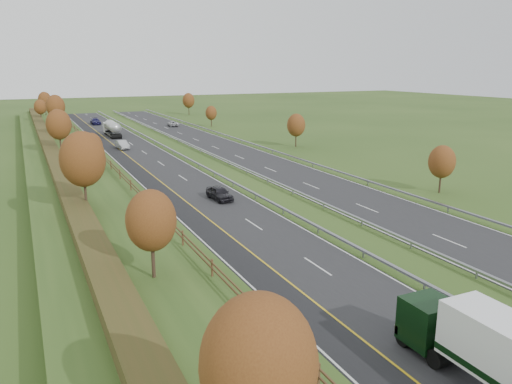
{
  "coord_description": "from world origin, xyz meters",
  "views": [
    {
      "loc": [
        -18.87,
        -20.28,
        15.37
      ],
      "look_at": [
        3.48,
        27.18,
        2.2
      ],
      "focal_mm": 35.0,
      "sensor_mm": 36.0,
      "label": 1
    }
  ],
  "objects_px": {
    "car_dark_near": "(220,193)",
    "car_small_far": "(95,121)",
    "road_tanker": "(112,128)",
    "car_oncoming": "(173,124)",
    "car_silver_mid": "(122,145)"
  },
  "relations": [
    {
      "from": "car_silver_mid",
      "to": "car_small_far",
      "type": "bearing_deg",
      "value": 83.64
    },
    {
      "from": "car_small_far",
      "to": "car_oncoming",
      "type": "distance_m",
      "value": 22.49
    },
    {
      "from": "car_dark_near",
      "to": "car_silver_mid",
      "type": "height_order",
      "value": "car_silver_mid"
    },
    {
      "from": "car_dark_near",
      "to": "car_oncoming",
      "type": "xyz_separation_m",
      "value": [
        16.15,
        76.2,
        -0.13
      ]
    },
    {
      "from": "car_silver_mid",
      "to": "car_oncoming",
      "type": "relative_size",
      "value": 1.01
    },
    {
      "from": "car_oncoming",
      "to": "car_silver_mid",
      "type": "bearing_deg",
      "value": 63.22
    },
    {
      "from": "road_tanker",
      "to": "car_dark_near",
      "type": "height_order",
      "value": "road_tanker"
    },
    {
      "from": "road_tanker",
      "to": "car_oncoming",
      "type": "height_order",
      "value": "road_tanker"
    },
    {
      "from": "car_dark_near",
      "to": "car_small_far",
      "type": "distance_m",
      "value": 89.74
    },
    {
      "from": "car_dark_near",
      "to": "car_oncoming",
      "type": "distance_m",
      "value": 77.89
    },
    {
      "from": "car_oncoming",
      "to": "car_small_far",
      "type": "bearing_deg",
      "value": -33.0
    },
    {
      "from": "car_dark_near",
      "to": "car_oncoming",
      "type": "relative_size",
      "value": 0.97
    },
    {
      "from": "car_dark_near",
      "to": "car_silver_mid",
      "type": "relative_size",
      "value": 0.96
    },
    {
      "from": "road_tanker",
      "to": "car_dark_near",
      "type": "bearing_deg",
      "value": -88.41
    },
    {
      "from": "car_dark_near",
      "to": "car_silver_mid",
      "type": "distance_m",
      "value": 43.69
    }
  ]
}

